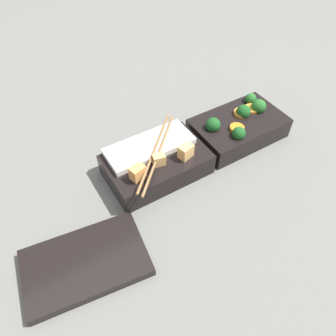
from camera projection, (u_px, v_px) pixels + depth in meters
The scene contains 4 objects.
ground_plane at pixel (201, 155), 0.70m from camera, with size 3.00×3.00×0.00m, color slate.
bento_tray_vegetable at pixel (238, 127), 0.72m from camera, with size 0.20×0.12×0.07m.
bento_tray_rice at pixel (156, 162), 0.65m from camera, with size 0.20×0.16×0.07m.
bento_lid at pixel (86, 263), 0.52m from camera, with size 0.19×0.12×0.02m, color black.
Camera 1 is at (0.31, 0.38, 0.50)m, focal length 35.00 mm.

